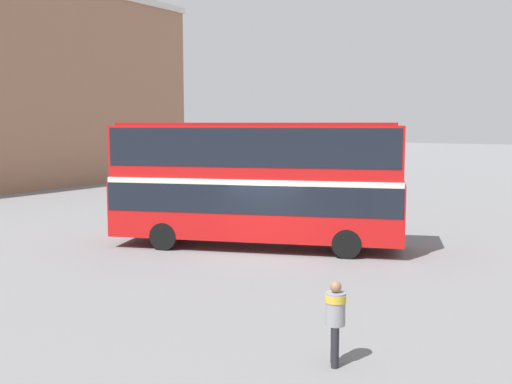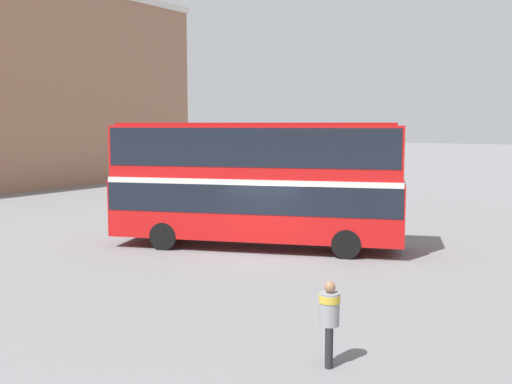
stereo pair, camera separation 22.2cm
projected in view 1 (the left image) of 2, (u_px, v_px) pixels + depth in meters
The scene contains 4 objects.
ground_plane at pixel (267, 255), 20.67m from camera, with size 240.00×240.00×0.00m, color slate.
building_row_left at pixel (6, 85), 42.69m from camera, with size 8.68×29.52×14.49m.
double_decker_bus at pixel (256, 177), 21.65m from camera, with size 10.70×6.08×4.56m.
pedestrian_foreground at pixel (335, 314), 11.16m from camera, with size 0.54×0.54×1.62m.
Camera 1 is at (10.78, -17.19, 4.53)m, focal length 42.00 mm.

